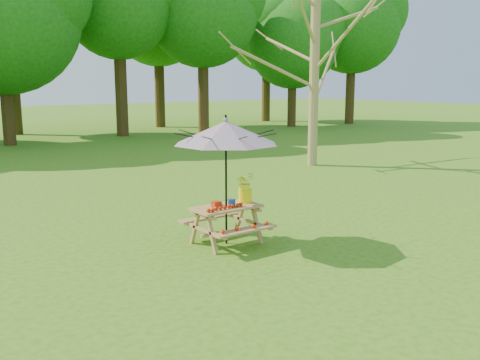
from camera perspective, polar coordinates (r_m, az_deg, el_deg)
picnic_table at (r=9.36m, az=-1.46°, el=-4.86°), size 1.20×1.32×0.67m
patio_umbrella at (r=9.07m, az=-1.52°, el=5.07°), size 2.22×2.22×2.25m
produce_bins at (r=9.25m, az=-1.80°, el=-2.52°), size 0.36×0.36×0.13m
tomatoes_row at (r=9.04m, az=-1.59°, el=-2.94°), size 0.77×0.13×0.07m
flower_bucket at (r=9.52m, az=0.55°, el=-0.67°), size 0.37×0.33×0.55m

